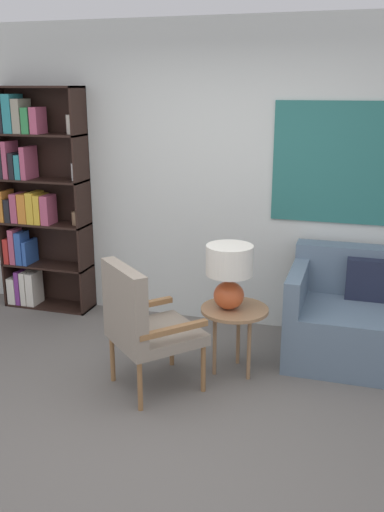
{
  "coord_description": "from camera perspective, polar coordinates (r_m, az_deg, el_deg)",
  "views": [
    {
      "loc": [
        1.14,
        -2.9,
        2.13
      ],
      "look_at": [
        -0.06,
        1.06,
        0.9
      ],
      "focal_mm": 40.0,
      "sensor_mm": 36.0,
      "label": 1
    }
  ],
  "objects": [
    {
      "name": "ground_plane",
      "position": [
        3.77,
        -3.95,
        -17.88
      ],
      "size": [
        14.0,
        14.0,
        0.0
      ],
      "primitive_type": "plane",
      "color": "#66605B"
    },
    {
      "name": "bookshelf",
      "position": [
        5.73,
        -15.65,
        5.44
      ],
      "size": [
        0.88,
        0.3,
        2.14
      ],
      "color": "black",
      "rests_on": "ground_plane"
    },
    {
      "name": "side_table",
      "position": [
        4.34,
        4.28,
        -5.93
      ],
      "size": [
        0.51,
        0.51,
        0.53
      ],
      "color": "#99704C",
      "rests_on": "ground_plane"
    },
    {
      "name": "armchair",
      "position": [
        4.06,
        -5.1,
        -6.38
      ],
      "size": [
        0.81,
        0.81,
        0.96
      ],
      "color": "olive",
      "rests_on": "ground_plane"
    },
    {
      "name": "table_lamp",
      "position": [
        4.2,
        3.75,
        -1.45
      ],
      "size": [
        0.35,
        0.35,
        0.49
      ],
      "color": "#C65128",
      "rests_on": "side_table"
    },
    {
      "name": "wall_back",
      "position": [
        5.1,
        4.52,
        7.8
      ],
      "size": [
        6.4,
        0.08,
        2.7
      ],
      "color": "silver",
      "rests_on": "ground_plane"
    }
  ]
}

